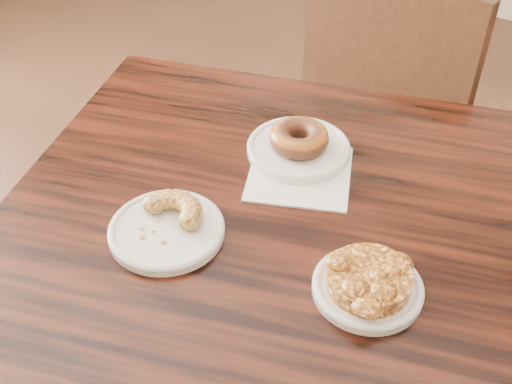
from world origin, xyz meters
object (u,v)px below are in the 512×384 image
Objects in this scene: cafe_table at (269,370)px; cruller_fragment at (165,220)px; apple_fritter at (370,276)px; glazed_donut at (299,138)px; chair_far at (416,110)px.

cruller_fragment reaches higher than cafe_table.
glazed_donut is at bearing 136.75° from apple_fritter.
cafe_table is 7.67× the size of cruller_fragment.
apple_fritter is at bearing 115.31° from chair_far.
apple_fritter is (0.24, -0.91, 0.33)m from chair_far.
glazed_donut is 0.32m from apple_fritter.
chair_far reaches higher than cruller_fragment.
glazed_donut is 0.90× the size of cruller_fragment.
cruller_fragment is (-0.13, -0.09, 0.40)m from cafe_table.
chair_far is at bearing 77.63° from cafe_table.
cafe_table is 0.45m from glazed_donut.
chair_far is 8.80× the size of glazed_donut.
cruller_fragment is (-0.06, -0.97, 0.33)m from chair_far.
glazed_donut is (0.01, -0.69, 0.33)m from chair_far.
cruller_fragment is at bearing -168.93° from apple_fritter.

